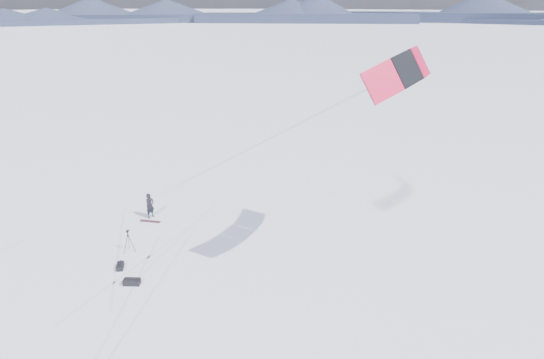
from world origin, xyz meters
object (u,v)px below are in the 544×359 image
Objects in this scene: snowboard at (150,221)px; tripod at (128,238)px; gear_bag_b at (120,266)px; gear_bag_a at (132,282)px; snowkiter at (151,217)px.

tripod is (1.88, -3.06, 0.81)m from snowboard.
tripod is 1.88m from gear_bag_b.
gear_bag_a is 1.23× the size of gear_bag_b.
snowkiter is at bearing 110.37° from snowboard.
snowboard is 1.53× the size of gear_bag_a.
gear_bag_a reaches higher than snowboard.
snowkiter is 1.23× the size of snowboard.
snowboard is at bearing 167.36° from gear_bag_b.
snowboard is (0.42, -0.45, 0.02)m from snowkiter.
tripod reaches higher than gear_bag_a.
gear_bag_b is at bearing 127.57° from gear_bag_a.
gear_bag_b is (-1.65, 0.59, -0.02)m from gear_bag_a.
gear_bag_a is (2.67, -2.01, -0.67)m from tripod.
gear_bag_b is at bearing -79.70° from snowboard.
gear_bag_a is 1.75m from gear_bag_b.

